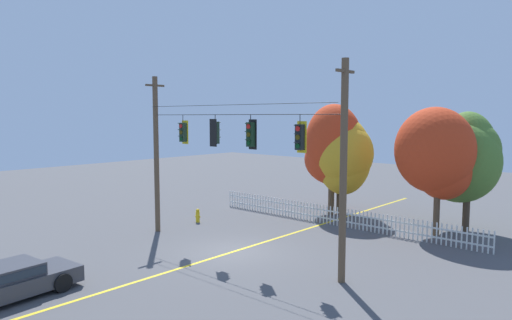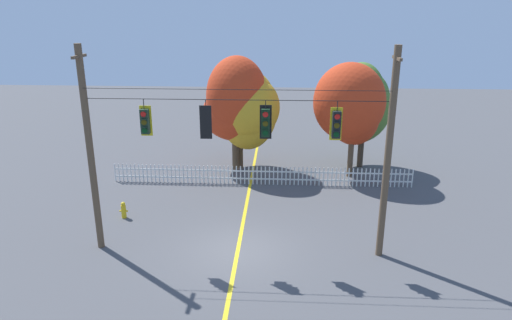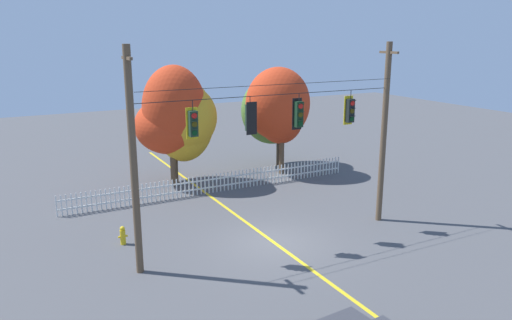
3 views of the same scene
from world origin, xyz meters
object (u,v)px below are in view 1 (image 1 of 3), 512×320
autumn_maple_near_fence (335,151)px  fire_hydrant (198,216)px  autumn_maple_mid (343,155)px  autumn_oak_far_east (437,156)px  traffic_signal_westbound_side (251,134)px  autumn_maple_far_west (463,157)px  traffic_signal_southbound_primary (300,137)px  traffic_signal_northbound_primary (215,133)px  parked_car (8,281)px  traffic_signal_northbound_secondary (183,132)px

autumn_maple_near_fence → fire_hydrant: autumn_maple_near_fence is taller
autumn_maple_mid → autumn_oak_far_east: autumn_oak_far_east is taller
traffic_signal_westbound_side → autumn_maple_far_west: autumn_maple_far_west is taller
traffic_signal_southbound_primary → autumn_maple_mid: bearing=112.3°
traffic_signal_northbound_primary → autumn_maple_far_west: bearing=56.2°
autumn_maple_near_fence → autumn_maple_mid: size_ratio=1.13×
traffic_signal_southbound_primary → parked_car: size_ratio=0.33×
traffic_signal_westbound_side → autumn_oak_far_east: bearing=64.1°
traffic_signal_southbound_primary → autumn_maple_far_west: (2.53, 10.77, -1.30)m
traffic_signal_northbound_secondary → autumn_maple_mid: traffic_signal_northbound_secondary is taller
autumn_maple_mid → traffic_signal_northbound_primary: bearing=-94.5°
autumn_oak_far_east → autumn_maple_far_west: size_ratio=1.03×
traffic_signal_southbound_primary → fire_hydrant: bearing=163.5°
traffic_signal_northbound_secondary → parked_car: size_ratio=0.31×
traffic_signal_northbound_secondary → autumn_oak_far_east: bearing=45.7°
traffic_signal_northbound_primary → parked_car: 9.82m
autumn_maple_near_fence → fire_hydrant: bearing=-123.1°
traffic_signal_northbound_primary → traffic_signal_westbound_side: size_ratio=0.97×
traffic_signal_southbound_primary → traffic_signal_northbound_primary: bearing=-179.8°
traffic_signal_northbound_secondary → autumn_maple_far_west: size_ratio=0.23×
autumn_maple_mid → parked_car: autumn_maple_mid is taller
autumn_maple_mid → autumn_oak_far_east: 5.79m
traffic_signal_northbound_secondary → fire_hydrant: 5.93m
traffic_signal_southbound_primary → autumn_oak_far_east: 9.25m
traffic_signal_northbound_secondary → traffic_signal_northbound_primary: (2.26, -0.02, 0.03)m
traffic_signal_northbound_secondary → parked_car: (1.56, -8.64, -4.60)m
autumn_maple_far_west → traffic_signal_westbound_side: bearing=-115.2°
traffic_signal_northbound_secondary → autumn_maple_mid: size_ratio=0.24×
traffic_signal_southbound_primary → autumn_maple_far_west: 11.14m
traffic_signal_northbound_primary → autumn_maple_mid: (0.76, 9.58, -1.53)m
traffic_signal_southbound_primary → autumn_maple_mid: size_ratio=0.25×
parked_car → fire_hydrant: parked_car is taller
traffic_signal_westbound_side → parked_car: bearing=-108.3°
traffic_signal_northbound_primary → traffic_signal_westbound_side: (2.15, 0.02, -0.02)m
traffic_signal_northbound_primary → autumn_maple_near_fence: bearing=89.2°
autumn_maple_far_west → fire_hydrant: size_ratio=8.03×
autumn_maple_near_fence → parked_car: bearing=-92.6°
traffic_signal_northbound_primary → traffic_signal_westbound_side: 2.15m
traffic_signal_westbound_side → traffic_signal_southbound_primary: (2.54, -0.00, -0.03)m
traffic_signal_northbound_primary → parked_car: (-0.70, -8.62, -4.64)m
traffic_signal_southbound_primary → fire_hydrant: 10.64m
autumn_maple_mid → parked_car: bearing=-94.6°
traffic_signal_southbound_primary → autumn_maple_mid: 10.44m
autumn_maple_far_west → fire_hydrant: (-11.63, -8.08, -3.50)m
traffic_signal_northbound_primary → traffic_signal_northbound_secondary: bearing=179.5°
traffic_signal_southbound_primary → parked_car: (-5.39, -8.64, -4.58)m
parked_car → autumn_maple_mid: bearing=85.4°
traffic_signal_northbound_primary → autumn_oak_far_east: size_ratio=0.22×
autumn_maple_near_fence → traffic_signal_northbound_secondary: bearing=-103.9°
autumn_maple_mid → traffic_signal_westbound_side: bearing=-81.7°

